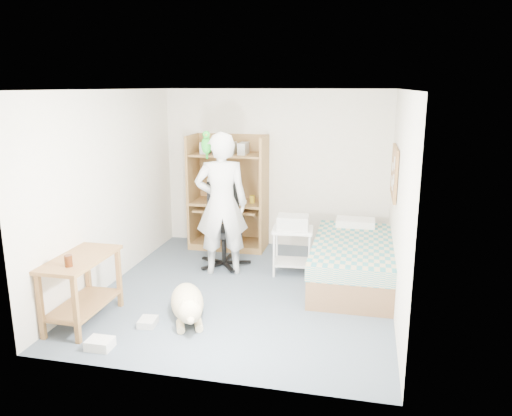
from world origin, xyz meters
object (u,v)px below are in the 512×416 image
(bed, at_px, (353,261))
(printer_cart, at_px, (293,244))
(office_chair, at_px, (224,237))
(computer_hutch, at_px, (229,197))
(dog, at_px, (188,303))
(side_desk, at_px, (82,280))
(person, at_px, (222,204))

(bed, bearing_deg, printer_cart, 170.12)
(office_chair, height_order, printer_cart, office_chair)
(computer_hutch, height_order, dog, computer_hutch)
(computer_hutch, xyz_separation_m, side_desk, (-0.85, -2.94, -0.33))
(side_desk, bearing_deg, computer_hutch, 73.86)
(side_desk, bearing_deg, printer_cart, 44.05)
(person, bearing_deg, office_chair, -94.28)
(side_desk, distance_m, office_chair, 2.33)
(computer_hutch, bearing_deg, person, -79.33)
(side_desk, xyz_separation_m, printer_cart, (2.03, 1.96, -0.06))
(bed, xyz_separation_m, printer_cart, (-0.82, 0.14, 0.14))
(computer_hutch, distance_m, dog, 2.71)
(printer_cart, bearing_deg, office_chair, 167.96)
(printer_cart, bearing_deg, dog, -123.77)
(computer_hutch, xyz_separation_m, dog, (0.24, -2.63, -0.63))
(side_desk, height_order, person, person)
(dog, distance_m, printer_cart, 1.91)
(side_desk, xyz_separation_m, person, (1.07, 1.79, 0.49))
(office_chair, relative_size, dog, 1.10)
(computer_hutch, relative_size, side_desk, 1.80)
(side_desk, distance_m, dog, 1.18)
(office_chair, bearing_deg, printer_cart, -24.40)
(side_desk, xyz_separation_m, dog, (1.09, 0.31, -0.31))
(computer_hutch, distance_m, side_desk, 3.08)
(person, xyz_separation_m, dog, (0.03, -1.48, -0.79))
(office_chair, distance_m, printer_cart, 1.04)
(side_desk, height_order, printer_cart, side_desk)
(office_chair, bearing_deg, computer_hutch, 83.36)
(bed, distance_m, office_chair, 1.88)
(dog, bearing_deg, person, 67.16)
(office_chair, xyz_separation_m, printer_cart, (1.03, -0.14, 0.01))
(computer_hutch, distance_m, printer_cart, 1.58)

